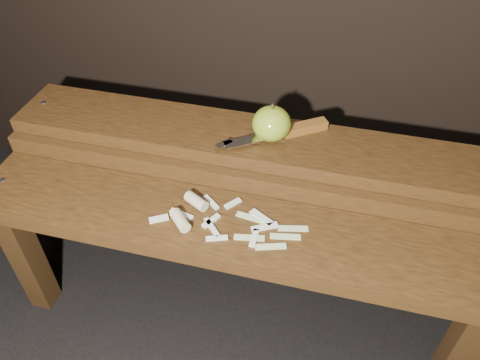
% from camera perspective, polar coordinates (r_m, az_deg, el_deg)
% --- Properties ---
extents(ground, '(60.00, 60.00, 0.00)m').
position_cam_1_polar(ground, '(1.39, -0.64, -15.55)').
color(ground, black).
extents(bench_front_tier, '(1.20, 0.20, 0.42)m').
position_cam_1_polar(bench_front_tier, '(1.07, -1.63, -8.12)').
color(bench_front_tier, black).
rests_on(bench_front_tier, ground).
extents(bench_rear_tier, '(1.20, 0.21, 0.50)m').
position_cam_1_polar(bench_rear_tier, '(1.18, 1.27, 2.06)').
color(bench_rear_tier, black).
rests_on(bench_rear_tier, ground).
extents(apple, '(0.09, 0.09, 0.09)m').
position_cam_1_polar(apple, '(1.09, 3.87, 6.88)').
color(apple, olive).
rests_on(apple, bench_rear_tier).
extents(knife, '(0.24, 0.17, 0.02)m').
position_cam_1_polar(knife, '(1.13, 6.19, 5.99)').
color(knife, brown).
rests_on(knife, bench_rear_tier).
extents(apple_scraps, '(0.34, 0.14, 0.03)m').
position_cam_1_polar(apple_scraps, '(1.03, -3.72, -4.48)').
color(apple_scraps, beige).
rests_on(apple_scraps, bench_front_tier).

